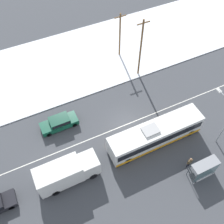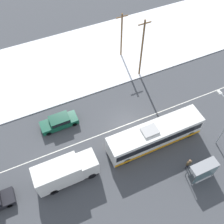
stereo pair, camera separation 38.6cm
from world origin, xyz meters
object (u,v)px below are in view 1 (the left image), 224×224
sedan_car (59,122)px  pedestrian_at_stop (190,162)px  city_bus (155,134)px  utility_pole_snowlot (120,35)px  utility_pole_roadside (141,48)px  box_truck (66,172)px  bus_shelter (206,169)px

sedan_car → pedestrian_at_stop: 16.06m
city_bus → utility_pole_snowlot: 16.18m
city_bus → sedan_car: (-9.52, 6.92, -0.69)m
utility_pole_snowlot → pedestrian_at_stop: bearing=-93.9°
utility_pole_roadside → utility_pole_snowlot: (-0.63, 4.88, -0.93)m
sedan_car → utility_pole_roadside: (13.29, 3.90, 3.89)m
box_truck → utility_pole_snowlot: bearing=48.3°
city_bus → utility_pole_roadside: size_ratio=1.27×
bus_shelter → utility_pole_snowlot: 21.91m
pedestrian_at_stop → utility_pole_roadside: size_ratio=0.20×
city_bus → bus_shelter: 6.60m
bus_shelter → utility_pole_snowlot: utility_pole_snowlot is taller
pedestrian_at_stop → utility_pole_roadside: utility_pole_roadside is taller
sedan_car → utility_pole_roadside: size_ratio=0.51×
box_truck → utility_pole_snowlot: size_ratio=0.93×
city_bus → box_truck: size_ratio=1.72×
box_truck → pedestrian_at_stop: (12.74, -4.36, -0.65)m
sedan_car → utility_pole_roadside: utility_pole_roadside is taller
box_truck → bus_shelter: size_ratio=2.22×
box_truck → city_bus: bearing=0.7°
box_truck → utility_pole_snowlot: utility_pole_snowlot is taller
city_bus → utility_pole_roadside: (3.77, 10.83, 3.20)m
sedan_car → pedestrian_at_stop: bearing=134.7°
city_bus → utility_pole_roadside: bearing=70.8°
sedan_car → utility_pole_roadside: bearing=-163.6°
city_bus → box_truck: 10.97m
sedan_car → box_truck: bearing=78.4°
box_truck → bus_shelter: 14.76m
sedan_car → bus_shelter: 17.76m
city_bus → utility_pole_snowlot: (3.14, 15.71, 2.27)m
city_bus → sedan_car: size_ratio=2.49×
sedan_car → utility_pole_snowlot: bearing=-145.3°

